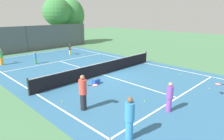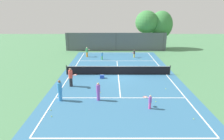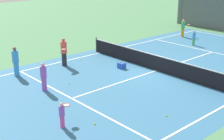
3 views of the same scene
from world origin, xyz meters
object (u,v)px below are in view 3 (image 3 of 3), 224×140
object	(u,v)px
ball_crate	(122,66)
tennis_ball_4	(95,124)
player_5	(183,28)
player_6	(44,76)
player_0	(194,38)
tennis_ball_1	(81,60)
tennis_ball_6	(69,83)
player_2	(64,52)
player_4	(62,114)
tennis_ball_0	(166,116)
player_1	(16,61)

from	to	relation	value
ball_crate	tennis_ball_4	world-z (taller)	ball_crate
player_5	player_6	xyz separation A→B (m)	(2.79, -15.85, -0.03)
player_5	player_6	world-z (taller)	player_5
player_0	tennis_ball_1	xyz separation A→B (m)	(-2.78, -9.32, -0.58)
tennis_ball_4	tennis_ball_6	xyz separation A→B (m)	(-4.55, 1.85, 0.00)
player_5	ball_crate	xyz separation A→B (m)	(2.83, -10.29, -0.63)
player_0	player_5	size ratio (longest dim) A/B	0.76
player_2	player_5	world-z (taller)	player_2
player_4	tennis_ball_0	world-z (taller)	player_4
player_1	player_4	bearing A→B (deg)	-11.28
player_6	tennis_ball_1	xyz separation A→B (m)	(-3.14, 4.68, -0.75)
player_4	tennis_ball_1	world-z (taller)	player_4
player_5	tennis_ball_6	distance (m)	14.66
player_4	tennis_ball_1	distance (m)	9.38
player_5	player_0	bearing A→B (deg)	-37.33
player_6	player_4	bearing A→B (deg)	-20.25
tennis_ball_4	tennis_ball_0	bearing A→B (deg)	61.39
player_1	player_5	distance (m)	15.91
tennis_ball_0	tennis_ball_1	xyz separation A→B (m)	(-9.32, 2.23, 0.00)
player_0	ball_crate	size ratio (longest dim) A/B	2.63
player_2	ball_crate	distance (m)	3.84
player_1	tennis_ball_4	size ratio (longest dim) A/B	26.77
tennis_ball_1	ball_crate	bearing A→B (deg)	15.51
player_2	player_4	distance (m)	8.20
player_0	player_2	world-z (taller)	player_2
player_4	tennis_ball_0	size ratio (longest dim) A/B	16.71
player_2	player_5	bearing A→B (deg)	89.78
player_5	tennis_ball_0	bearing A→B (deg)	-56.20
player_0	tennis_ball_6	bearing A→B (deg)	-87.92
player_4	tennis_ball_0	xyz separation A→B (m)	(2.25, 3.91, -0.55)
player_1	tennis_ball_0	world-z (taller)	player_1
player_0	player_6	xyz separation A→B (m)	(0.36, -14.00, 0.17)
player_5	tennis_ball_4	distance (m)	17.85
player_1	player_4	world-z (taller)	player_1
player_0	tennis_ball_1	distance (m)	9.74
player_0	player_1	xyz separation A→B (m)	(-2.74, -14.05, 0.29)
tennis_ball_6	player_6	bearing A→B (deg)	-93.46
player_6	tennis_ball_6	world-z (taller)	player_6
tennis_ball_1	tennis_ball_6	size ratio (longest dim) A/B	1.00
player_0	player_1	distance (m)	14.32
player_2	player_6	size ratio (longest dim) A/B	1.20
player_1	tennis_ball_6	bearing A→B (deg)	25.89
player_0	player_6	size ratio (longest dim) A/B	0.78
ball_crate	tennis_ball_4	bearing A→B (deg)	-52.11
player_1	tennis_ball_4	bearing A→B (deg)	-2.26
player_0	tennis_ball_4	bearing A→B (deg)	-70.76
player_0	ball_crate	world-z (taller)	player_0
tennis_ball_0	player_6	bearing A→B (deg)	-158.32
player_5	tennis_ball_6	bearing A→B (deg)	-78.63
player_0	tennis_ball_0	distance (m)	13.28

